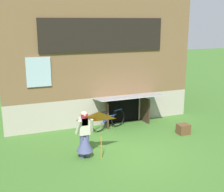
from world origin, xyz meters
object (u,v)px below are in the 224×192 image
person (85,138)px  bicycle_blue (109,120)px  kite (99,125)px  wooden_crate (183,129)px

person → bicycle_blue: size_ratio=0.96×
person → kite: person is taller
kite → wooden_crate: bearing=17.1°
person → kite: size_ratio=1.02×
person → wooden_crate: 4.15m
person → wooden_crate: size_ratio=3.47×
bicycle_blue → person: bearing=-145.6°
person → wooden_crate: (4.08, 0.59, -0.45)m
wooden_crate → bicycle_blue: bearing=148.3°
kite → wooden_crate: (3.80, 1.17, -1.04)m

